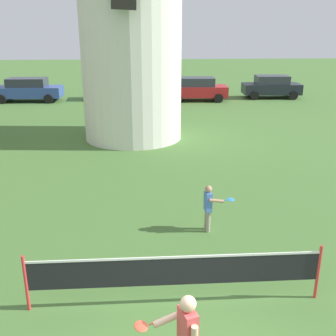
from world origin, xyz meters
TOP-DOWN VIEW (x-y plane):
  - tennis_net at (-0.08, 1.55)m, footprint 5.34×0.06m
  - player_far at (0.97, 4.34)m, footprint 0.74×0.42m
  - parked_car_blue at (-8.21, 23.46)m, footprint 4.51×1.97m
  - parked_car_silver at (-2.44, 24.07)m, footprint 3.98×2.07m
  - parked_car_red at (3.18, 23.01)m, footprint 4.10×2.02m
  - parked_car_black at (8.56, 23.79)m, footprint 4.05×2.04m

SIDE VIEW (x-z plane):
  - player_far at x=0.97m, z-range 0.08..1.28m
  - tennis_net at x=-0.08m, z-range 0.14..1.24m
  - parked_car_silver at x=-2.44m, z-range 0.03..1.59m
  - parked_car_black at x=8.56m, z-range 0.03..1.59m
  - parked_car_red at x=3.18m, z-range 0.03..1.59m
  - parked_car_blue at x=-8.21m, z-range 0.03..1.59m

